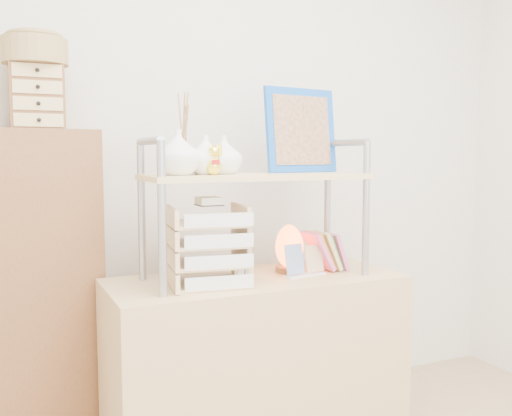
{
  "coord_description": "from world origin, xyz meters",
  "views": [
    {
      "loc": [
        -0.96,
        -0.88,
        1.25
      ],
      "look_at": [
        -0.0,
        1.2,
        1.03
      ],
      "focal_mm": 40.0,
      "sensor_mm": 36.0,
      "label": 1
    }
  ],
  "objects_px": {
    "cabinet": "(43,295)",
    "letter_tray": "(209,250)",
    "desk": "(256,366)",
    "salt_lamp": "(289,248)"
  },
  "relations": [
    {
      "from": "cabinet",
      "to": "letter_tray",
      "type": "height_order",
      "value": "cabinet"
    },
    {
      "from": "desk",
      "to": "salt_lamp",
      "type": "xyz_separation_m",
      "value": [
        0.17,
        0.04,
        0.48
      ]
    },
    {
      "from": "desk",
      "to": "salt_lamp",
      "type": "bearing_deg",
      "value": 11.98
    },
    {
      "from": "desk",
      "to": "cabinet",
      "type": "relative_size",
      "value": 0.89
    },
    {
      "from": "cabinet",
      "to": "letter_tray",
      "type": "bearing_deg",
      "value": -42.94
    },
    {
      "from": "cabinet",
      "to": "desk",
      "type": "bearing_deg",
      "value": -31.44
    },
    {
      "from": "cabinet",
      "to": "letter_tray",
      "type": "distance_m",
      "value": 0.74
    },
    {
      "from": "desk",
      "to": "letter_tray",
      "type": "bearing_deg",
      "value": -166.82
    },
    {
      "from": "letter_tray",
      "to": "salt_lamp",
      "type": "height_order",
      "value": "letter_tray"
    },
    {
      "from": "desk",
      "to": "salt_lamp",
      "type": "relative_size",
      "value": 5.89
    }
  ]
}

